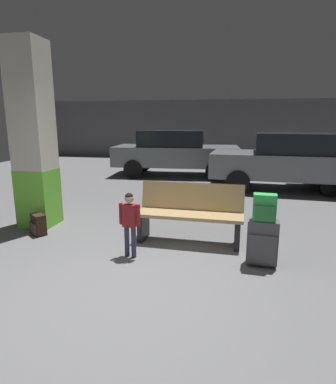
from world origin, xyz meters
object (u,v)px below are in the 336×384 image
object	(u,v)px
structural_pillar	(33,137)
backpack_bright	(265,208)
bench	(190,214)
parked_car_far	(175,152)
parked_car_near	(292,160)
suitcase	(262,242)
child	(130,218)
backpack_dark_floor	(38,225)

from	to	relation	value
structural_pillar	backpack_bright	distance (m)	3.95
bench	parked_car_far	distance (m)	6.15
structural_pillar	bench	world-z (taller)	structural_pillar
bench	parked_car_far	bearing A→B (deg)	101.96
parked_car_near	suitcase	bearing A→B (deg)	-103.15
backpack_bright	parked_car_far	bearing A→B (deg)	108.84
child	backpack_dark_floor	xyz separation A→B (m)	(-1.74, 0.55, -0.39)
suitcase	parked_car_near	xyz separation A→B (m)	(1.15, 4.93, 0.48)
bench	suitcase	distance (m)	1.23
parked_car_near	parked_car_far	distance (m)	3.86
suitcase	parked_car_far	distance (m)	7.09
backpack_dark_floor	backpack_bright	bearing A→B (deg)	-8.22
bench	backpack_bright	distance (m)	1.27
child	parked_car_far	distance (m)	6.77
structural_pillar	parked_car_far	size ratio (longest dim) A/B	0.74
structural_pillar	parked_car_near	bearing A→B (deg)	38.76
backpack_dark_floor	parked_car_far	bearing A→B (deg)	79.11
backpack_bright	bench	bearing A→B (deg)	145.83
bench	suitcase	bearing A→B (deg)	-34.15
backpack_bright	child	xyz separation A→B (m)	(-1.73, -0.05, -0.22)
structural_pillar	backpack_bright	bearing A→B (deg)	-14.89
bench	suitcase	world-z (taller)	bench
structural_pillar	child	size ratio (longest dim) A/B	3.48
child	backpack_dark_floor	distance (m)	1.87
backpack_dark_floor	child	bearing A→B (deg)	-17.61
bench	parked_car_far	xyz separation A→B (m)	(-1.27, 6.00, 0.36)
structural_pillar	parked_car_near	xyz separation A→B (m)	(4.90, 3.93, -0.74)
parked_car_far	suitcase	bearing A→B (deg)	-71.16
suitcase	structural_pillar	bearing A→B (deg)	165.12
structural_pillar	bench	size ratio (longest dim) A/B	1.93
child	backpack_dark_floor	size ratio (longest dim) A/B	2.64
bench	backpack_bright	world-z (taller)	backpack_bright
suitcase	backpack_bright	size ratio (longest dim) A/B	1.78
bench	child	bearing A→B (deg)	-134.25
bench	child	size ratio (longest dim) A/B	1.80
backpack_bright	parked_car_near	xyz separation A→B (m)	(1.15, 4.93, 0.03)
child	parked_car_far	size ratio (longest dim) A/B	0.21
backpack_bright	parked_car_far	xyz separation A→B (m)	(-2.28, 6.69, 0.03)
parked_car_near	bench	bearing A→B (deg)	-117.02
structural_pillar	bench	xyz separation A→B (m)	(2.73, -0.31, -1.11)
structural_pillar	child	bearing A→B (deg)	-27.47
structural_pillar	backpack_bright	xyz separation A→B (m)	(3.74, -1.00, -0.78)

